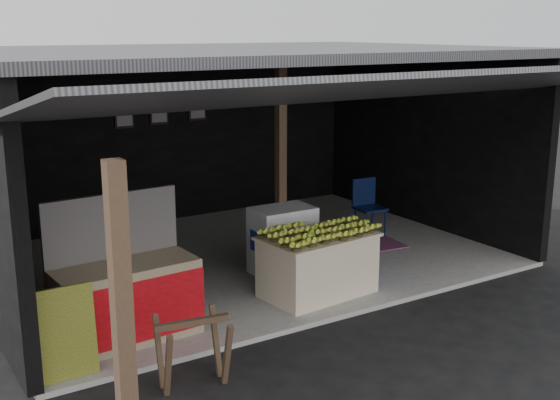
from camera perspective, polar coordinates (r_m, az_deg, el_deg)
ground at (r=8.28m, az=5.39°, el=-9.57°), size 80.00×80.00×0.00m
concrete_slab at (r=10.23m, az=-3.17°, el=-4.72°), size 7.00×5.00×0.06m
shophouse at (r=10.05m, az=-4.20°, el=7.04°), size 7.40×7.29×3.02m
banana_table at (r=8.68m, az=3.08°, el=-5.26°), size 1.46×0.98×0.76m
banana_pile at (r=8.55m, az=3.12°, el=-2.38°), size 1.34×0.88×0.15m
white_crate at (r=9.41m, az=0.21°, el=-3.29°), size 0.82×0.57×0.90m
neighbor_stall at (r=7.61m, az=-12.42°, el=-7.74°), size 1.52×0.76×1.53m
green_signboard at (r=6.93m, az=-17.18°, el=-10.37°), size 0.60×0.11×0.90m
sawhorse at (r=6.67m, az=-7.11°, el=-11.60°), size 0.71×0.68×0.68m
water_barrel at (r=9.55m, az=6.86°, el=-4.49°), size 0.32×0.32×0.47m
plastic_chair at (r=11.22m, az=7.09°, el=-0.16°), size 0.46×0.46×0.90m
magenta_rug at (r=10.78m, az=5.69°, el=-3.59°), size 1.61×1.18×0.01m
picture_frames at (r=11.87m, az=-9.67°, el=7.10°), size 1.62×0.04×0.46m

